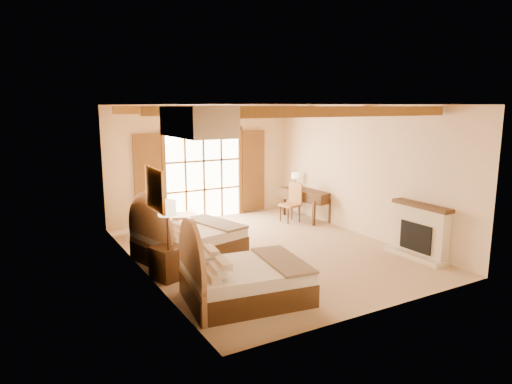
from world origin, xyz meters
TOP-DOWN VIEW (x-y plane):
  - floor at (0.00, 0.00)m, footprint 7.00×7.00m
  - wall_back at (0.00, 3.50)m, footprint 5.50×0.00m
  - wall_left at (-2.75, 0.00)m, footprint 0.00×7.00m
  - wall_right at (2.75, 0.00)m, footprint 0.00×7.00m
  - ceiling at (0.00, 0.00)m, footprint 7.00×7.00m
  - ceiling_beams at (0.00, 0.00)m, footprint 5.39×4.60m
  - french_doors at (0.00, 3.44)m, footprint 3.95×0.08m
  - fireplace at (2.60, -2.00)m, footprint 0.46×1.40m
  - painting at (-2.70, -0.75)m, footprint 0.06×0.95m
  - canopy_valance at (-2.40, -2.00)m, footprint 0.70×1.40m
  - bed_near at (-1.78, -2.09)m, footprint 2.14×1.73m
  - bed_far at (-1.77, 0.43)m, footprint 2.37×1.98m
  - nightstand at (-2.45, -0.56)m, footprint 0.66×0.66m
  - floor_lamp at (-2.50, -0.73)m, footprint 0.32×0.32m
  - armchair at (-1.87, 2.49)m, footprint 0.94×0.95m
  - ottoman at (-1.02, 2.36)m, footprint 0.76×0.76m
  - desk at (2.48, 1.90)m, footprint 1.02×1.67m
  - desk_chair at (1.91, 1.84)m, footprint 0.57×0.56m
  - desk_lamp at (2.47, 2.49)m, footprint 0.21×0.21m

SIDE VIEW (x-z plane):
  - floor at x=0.00m, z-range 0.00..0.00m
  - ottoman at x=-1.02m, z-range 0.00..0.45m
  - nightstand at x=-2.45m, z-range 0.00..0.62m
  - desk_chair at x=1.91m, z-range -0.21..0.88m
  - armchair at x=-1.87m, z-range 0.00..0.74m
  - bed_near at x=-1.78m, z-range -0.25..1.03m
  - bed_far at x=-1.77m, z-range -0.26..1.07m
  - desk at x=2.48m, z-range 0.03..0.87m
  - fireplace at x=2.60m, z-range -0.07..1.09m
  - desk_lamp at x=2.47m, z-range 0.95..1.36m
  - french_doors at x=0.00m, z-range -0.05..2.55m
  - floor_lamp at x=-2.50m, z-range 0.53..2.06m
  - wall_back at x=0.00m, z-range -1.15..4.35m
  - wall_left at x=-2.75m, z-range -1.90..5.10m
  - wall_right at x=2.75m, z-range -1.90..5.10m
  - painting at x=-2.70m, z-range 1.38..2.12m
  - canopy_valance at x=-2.40m, z-range 2.73..3.18m
  - ceiling_beams at x=0.00m, z-range 2.99..3.17m
  - ceiling at x=0.00m, z-range 3.20..3.20m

